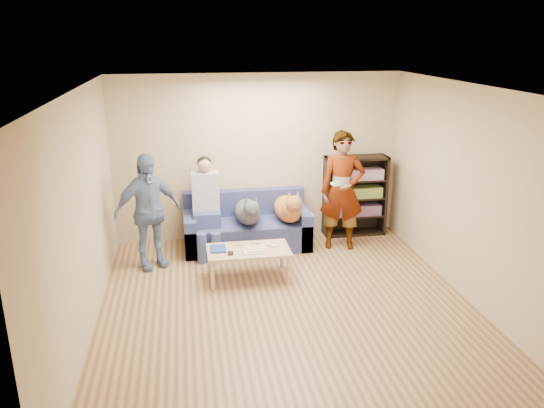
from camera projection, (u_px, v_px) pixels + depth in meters
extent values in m
plane|color=brown|center=(288.00, 309.00, 6.36)|extent=(5.00, 5.00, 0.00)
plane|color=white|center=(291.00, 89.00, 5.56)|extent=(5.00, 5.00, 0.00)
plane|color=tan|center=(258.00, 158.00, 8.30)|extent=(4.50, 0.00, 4.50)
plane|color=tan|center=(361.00, 320.00, 3.61)|extent=(4.50, 0.00, 4.50)
plane|color=tan|center=(81.00, 218.00, 5.60)|extent=(0.00, 5.00, 5.00)
plane|color=tan|center=(475.00, 197.00, 6.31)|extent=(0.00, 5.00, 5.00)
ellipsoid|color=#AEAEB3|center=(302.00, 216.00, 8.12)|extent=(0.37, 0.32, 0.13)
imported|color=gray|center=(342.00, 191.00, 7.95)|extent=(0.74, 0.56, 1.81)
imported|color=#7296B6|center=(148.00, 212.00, 7.30)|extent=(1.04, 0.77, 1.64)
cube|color=white|center=(333.00, 184.00, 7.68)|extent=(0.06, 0.13, 0.03)
cube|color=navy|center=(218.00, 249.00, 7.03)|extent=(0.20, 0.26, 0.03)
cube|color=beige|center=(253.00, 251.00, 6.96)|extent=(0.26, 0.20, 0.02)
cube|color=beige|center=(255.00, 250.00, 6.98)|extent=(0.22, 0.17, 0.01)
cube|color=silver|center=(238.00, 245.00, 7.14)|extent=(0.11, 0.06, 0.05)
cube|color=silver|center=(268.00, 244.00, 7.19)|extent=(0.04, 0.13, 0.03)
cube|color=silver|center=(275.00, 246.00, 7.12)|extent=(0.09, 0.06, 0.03)
cylinder|color=white|center=(263.00, 248.00, 7.06)|extent=(0.07, 0.07, 0.02)
cylinder|color=white|center=(263.00, 246.00, 7.14)|extent=(0.07, 0.07, 0.02)
cylinder|color=orange|center=(248.00, 254.00, 6.90)|extent=(0.13, 0.06, 0.01)
cylinder|color=black|center=(255.00, 243.00, 7.24)|extent=(0.13, 0.08, 0.01)
cube|color=black|center=(230.00, 253.00, 6.90)|extent=(0.07, 0.12, 0.02)
cube|color=#515B93|center=(247.00, 234.00, 8.18)|extent=(1.90, 0.85, 0.42)
cube|color=#515B93|center=(244.00, 202.00, 8.36)|extent=(1.90, 0.18, 0.40)
cube|color=#515B93|center=(191.00, 232.00, 8.02)|extent=(0.18, 0.85, 0.58)
cube|color=#515B93|center=(301.00, 226.00, 8.29)|extent=(0.18, 0.85, 0.58)
cube|color=#3B4682|center=(207.00, 218.00, 7.91)|extent=(0.40, 0.38, 0.22)
cylinder|color=#435395|center=(202.00, 249.00, 7.60)|extent=(0.14, 0.14, 0.47)
cylinder|color=#3E5E89|center=(216.00, 248.00, 7.63)|extent=(0.14, 0.14, 0.47)
cube|color=silver|center=(205.00, 191.00, 7.88)|extent=(0.40, 0.24, 0.58)
sphere|color=tan|center=(204.00, 165.00, 7.76)|extent=(0.21, 0.21, 0.21)
ellipsoid|color=black|center=(204.00, 163.00, 7.78)|extent=(0.22, 0.22, 0.19)
ellipsoid|color=#4C4E56|center=(247.00, 212.00, 8.01)|extent=(0.38, 0.80, 0.33)
sphere|color=#52555D|center=(250.00, 214.00, 7.68)|extent=(0.29, 0.29, 0.29)
sphere|color=#45474F|center=(251.00, 209.00, 7.48)|extent=(0.23, 0.23, 0.23)
cube|color=black|center=(253.00, 214.00, 7.37)|extent=(0.07, 0.11, 0.07)
cone|color=#4D5057|center=(246.00, 200.00, 7.45)|extent=(0.07, 0.07, 0.11)
cone|color=#4A4C54|center=(256.00, 200.00, 7.48)|extent=(0.07, 0.07, 0.11)
cylinder|color=#4C4F56|center=(244.00, 205.00, 8.42)|extent=(0.04, 0.26, 0.15)
ellipsoid|color=#B95B38|center=(287.00, 209.00, 8.12)|extent=(0.40, 0.84, 0.35)
sphere|color=#C0893A|center=(291.00, 210.00, 7.82)|extent=(0.30, 0.30, 0.30)
sphere|color=#A55432|center=(294.00, 204.00, 7.62)|extent=(0.24, 0.24, 0.24)
cube|color=#562E1D|center=(295.00, 209.00, 7.52)|extent=(0.08, 0.12, 0.07)
cone|color=#B97938|center=(289.00, 195.00, 7.59)|extent=(0.08, 0.08, 0.12)
cone|color=#BB6639|center=(298.00, 195.00, 7.61)|extent=(0.08, 0.08, 0.12)
cylinder|color=#B57637|center=(283.00, 203.00, 8.50)|extent=(0.05, 0.27, 0.16)
cube|color=tan|center=(248.00, 250.00, 7.06)|extent=(1.10, 0.60, 0.04)
cylinder|color=#D7BE84|center=(212.00, 276.00, 6.81)|extent=(0.05, 0.05, 0.38)
cylinder|color=tan|center=(289.00, 270.00, 6.97)|extent=(0.05, 0.05, 0.38)
cylinder|color=#D3B482|center=(210.00, 260.00, 7.28)|extent=(0.05, 0.05, 0.38)
cylinder|color=tan|center=(282.00, 255.00, 7.44)|extent=(0.05, 0.05, 0.38)
cube|color=black|center=(326.00, 197.00, 8.50)|extent=(0.04, 0.34, 1.30)
cube|color=black|center=(383.00, 194.00, 8.65)|extent=(0.04, 0.34, 1.30)
cube|color=black|center=(357.00, 158.00, 8.38)|extent=(1.00, 0.34, 0.04)
cube|color=black|center=(353.00, 232.00, 8.77)|extent=(1.00, 0.34, 0.04)
cube|color=black|center=(352.00, 193.00, 8.73)|extent=(1.00, 0.02, 1.30)
cube|color=black|center=(354.00, 215.00, 8.68)|extent=(0.94, 0.32, 0.03)
cube|color=black|center=(355.00, 198.00, 8.59)|extent=(0.94, 0.32, 0.02)
cube|color=black|center=(356.00, 180.00, 8.49)|extent=(0.94, 0.32, 0.02)
cube|color=#B23333|center=(355.00, 210.00, 8.63)|extent=(0.84, 0.24, 0.17)
cube|color=gold|center=(355.00, 192.00, 8.54)|extent=(0.84, 0.24, 0.17)
cube|color=#994C99|center=(356.00, 174.00, 8.45)|extent=(0.84, 0.24, 0.17)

